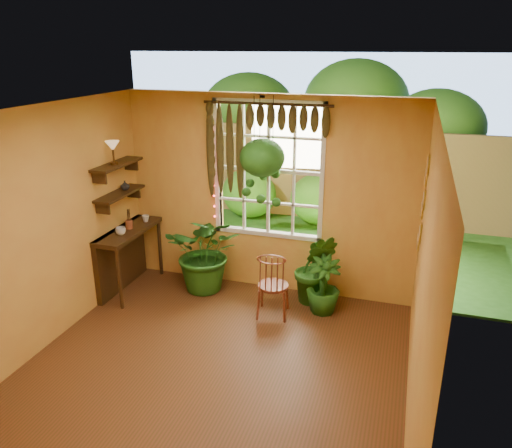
{
  "coord_description": "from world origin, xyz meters",
  "views": [
    {
      "loc": [
        1.8,
        -3.97,
        3.29
      ],
      "look_at": [
        0.18,
        1.15,
        1.35
      ],
      "focal_mm": 35.0,
      "sensor_mm": 36.0,
      "label": 1
    }
  ],
  "objects_px": {
    "counter_ledge": "(123,252)",
    "potted_plant_left": "(206,252)",
    "potted_plant_mid": "(315,268)",
    "hanging_basket": "(262,162)",
    "windsor_chair": "(273,294)"
  },
  "relations": [
    {
      "from": "counter_ledge",
      "to": "potted_plant_mid",
      "type": "bearing_deg",
      "value": 8.1
    },
    {
      "from": "potted_plant_mid",
      "to": "hanging_basket",
      "type": "distance_m",
      "value": 1.56
    },
    {
      "from": "counter_ledge",
      "to": "windsor_chair",
      "type": "height_order",
      "value": "windsor_chair"
    },
    {
      "from": "potted_plant_left",
      "to": "windsor_chair",
      "type": "bearing_deg",
      "value": -21.37
    },
    {
      "from": "counter_ledge",
      "to": "potted_plant_left",
      "type": "bearing_deg",
      "value": 14.66
    },
    {
      "from": "potted_plant_left",
      "to": "hanging_basket",
      "type": "distance_m",
      "value": 1.5
    },
    {
      "from": "hanging_basket",
      "to": "potted_plant_left",
      "type": "bearing_deg",
      "value": -168.62
    },
    {
      "from": "potted_plant_left",
      "to": "hanging_basket",
      "type": "bearing_deg",
      "value": 11.38
    },
    {
      "from": "windsor_chair",
      "to": "potted_plant_mid",
      "type": "distance_m",
      "value": 0.7
    },
    {
      "from": "potted_plant_left",
      "to": "hanging_basket",
      "type": "relative_size",
      "value": 0.8
    },
    {
      "from": "potted_plant_left",
      "to": "potted_plant_mid",
      "type": "distance_m",
      "value": 1.52
    },
    {
      "from": "counter_ledge",
      "to": "potted_plant_left",
      "type": "distance_m",
      "value": 1.17
    },
    {
      "from": "windsor_chair",
      "to": "hanging_basket",
      "type": "distance_m",
      "value": 1.69
    },
    {
      "from": "potted_plant_left",
      "to": "potted_plant_mid",
      "type": "bearing_deg",
      "value": 3.04
    },
    {
      "from": "potted_plant_left",
      "to": "potted_plant_mid",
      "type": "height_order",
      "value": "potted_plant_left"
    }
  ]
}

